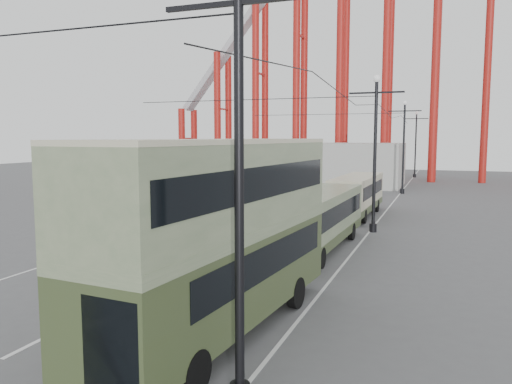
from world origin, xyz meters
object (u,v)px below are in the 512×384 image
at_px(double_decker_bus, 221,226).
at_px(single_decker_cream, 357,194).
at_px(pedestrian, 219,238).
at_px(lamp_post_near, 239,26).
at_px(single_decker_green, 318,218).

xyz_separation_m(double_decker_bus, single_decker_cream, (0.07, 23.34, -1.53)).
relative_size(single_decker_cream, pedestrian, 5.06).
bearing_deg(double_decker_bus, lamp_post_near, -55.25).
relative_size(single_decker_green, pedestrian, 5.63).
distance_m(lamp_post_near, single_decker_green, 16.43).
distance_m(lamp_post_near, double_decker_bus, 6.20).
height_order(single_decker_green, single_decker_cream, single_decker_green).
height_order(double_decker_bus, single_decker_green, double_decker_bus).
bearing_deg(single_decker_cream, pedestrian, -103.90).
bearing_deg(lamp_post_near, double_decker_bus, 120.10).
bearing_deg(double_decker_bus, single_decker_cream, 94.48).
relative_size(lamp_post_near, single_decker_cream, 1.15).
height_order(lamp_post_near, single_decker_green, lamp_post_near).
bearing_deg(pedestrian, single_decker_cream, -137.23).
bearing_deg(pedestrian, lamp_post_near, 84.98).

